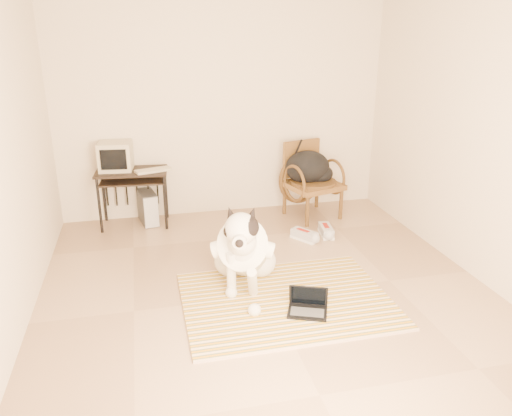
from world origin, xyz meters
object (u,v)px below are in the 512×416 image
object	(u,v)px
dog	(244,250)
rattan_chair	(311,180)
pc_tower	(148,207)
computer_desk	(132,179)
laptop	(308,305)
crt_monitor	(116,156)
backpack	(310,168)

from	to	relation	value
dog	rattan_chair	bearing A→B (deg)	53.52
dog	pc_tower	xyz separation A→B (m)	(-0.81, 1.79, -0.16)
computer_desk	rattan_chair	distance (m)	2.15
laptop	rattan_chair	size ratio (longest dim) A/B	0.42
crt_monitor	computer_desk	bearing A→B (deg)	-27.71
dog	backpack	distance (m)	1.99
computer_desk	laptop	bearing A→B (deg)	-59.62
computer_desk	pc_tower	distance (m)	0.42
dog	crt_monitor	xyz separation A→B (m)	(-1.13, 1.83, 0.49)
crt_monitor	rattan_chair	xyz separation A→B (m)	(2.31, -0.24, -0.38)
dog	pc_tower	distance (m)	1.97
laptop	computer_desk	size ratio (longest dim) A/B	0.45
crt_monitor	backpack	size ratio (longest dim) A/B	0.68
laptop	crt_monitor	distance (m)	2.98
backpack	crt_monitor	bearing A→B (deg)	174.19
laptop	pc_tower	xyz separation A→B (m)	(-1.22, 2.39, 0.12)
pc_tower	backpack	bearing A→B (deg)	-5.57
crt_monitor	rattan_chair	distance (m)	2.35
laptop	rattan_chair	bearing A→B (deg)	70.75
computer_desk	rattan_chair	size ratio (longest dim) A/B	0.92
pc_tower	backpack	xyz separation A→B (m)	(1.97, -0.19, 0.42)
dog	computer_desk	bearing A→B (deg)	118.89
laptop	backpack	size ratio (longest dim) A/B	0.65
rattan_chair	backpack	size ratio (longest dim) A/B	1.56
computer_desk	pc_tower	xyz separation A→B (m)	(0.15, 0.05, -0.39)
dog	computer_desk	distance (m)	2.01
backpack	rattan_chair	bearing A→B (deg)	-6.94
dog	laptop	world-z (taller)	dog
computer_desk	backpack	xyz separation A→B (m)	(2.13, -0.15, 0.03)
dog	laptop	size ratio (longest dim) A/B	3.19
dog	laptop	distance (m)	0.78
pc_tower	rattan_chair	world-z (taller)	rattan_chair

